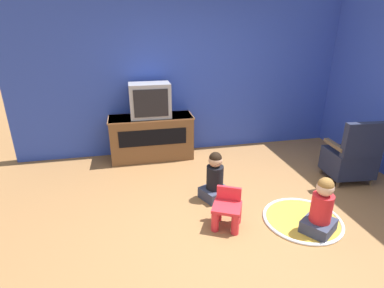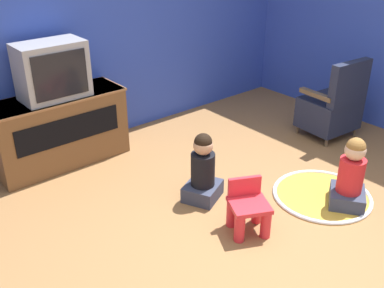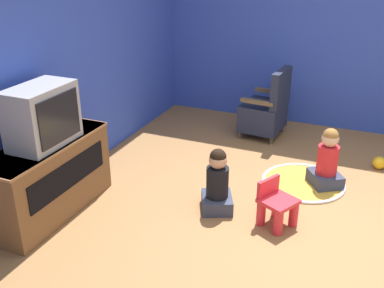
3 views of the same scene
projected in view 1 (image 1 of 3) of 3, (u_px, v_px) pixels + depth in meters
name	position (u px, v px, depth m)	size (l,w,h in m)	color
ground_plane	(242.00, 231.00, 3.30)	(30.00, 30.00, 0.00)	olive
wall_back	(185.00, 73.00, 5.07)	(5.72, 0.12, 2.74)	#2D47B2
tv_cabinet	(152.00, 137.00, 5.01)	(1.37, 0.51, 0.73)	brown
television	(150.00, 100.00, 4.75)	(0.64, 0.39, 0.55)	#939399
black_armchair	(351.00, 158.00, 4.25)	(0.64, 0.58, 0.94)	brown
yellow_kid_chair	(227.00, 211.00, 3.33)	(0.40, 0.40, 0.43)	red
play_mat	(302.00, 220.00, 3.48)	(0.91, 0.91, 0.04)	gold
child_watching_left	(321.00, 209.00, 3.19)	(0.45, 0.43, 0.66)	#33384C
child_watching_center	(215.00, 179.00, 3.84)	(0.42, 0.40, 0.65)	#33384C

